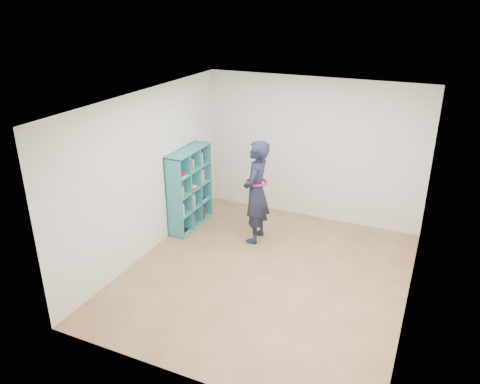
% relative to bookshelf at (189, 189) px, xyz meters
% --- Properties ---
extents(floor, '(4.50, 4.50, 0.00)m').
position_rel_bookshelf_xyz_m(floor, '(1.86, -0.98, -0.71)').
color(floor, brown).
rests_on(floor, ground).
extents(ceiling, '(4.50, 4.50, 0.00)m').
position_rel_bookshelf_xyz_m(ceiling, '(1.86, -0.98, 1.89)').
color(ceiling, white).
rests_on(ceiling, wall_back).
extents(wall_left, '(0.02, 4.50, 2.60)m').
position_rel_bookshelf_xyz_m(wall_left, '(-0.14, -0.98, 0.59)').
color(wall_left, silver).
rests_on(wall_left, floor).
extents(wall_right, '(0.02, 4.50, 2.60)m').
position_rel_bookshelf_xyz_m(wall_right, '(3.86, -0.98, 0.59)').
color(wall_right, silver).
rests_on(wall_right, floor).
extents(wall_back, '(4.00, 0.02, 2.60)m').
position_rel_bookshelf_xyz_m(wall_back, '(1.86, 1.27, 0.59)').
color(wall_back, silver).
rests_on(wall_back, floor).
extents(wall_front, '(4.00, 0.02, 2.60)m').
position_rel_bookshelf_xyz_m(wall_front, '(1.86, -3.23, 0.59)').
color(wall_front, silver).
rests_on(wall_front, floor).
extents(bookshelf, '(0.31, 1.08, 1.44)m').
position_rel_bookshelf_xyz_m(bookshelf, '(0.00, 0.00, 0.00)').
color(bookshelf, teal).
rests_on(bookshelf, floor).
extents(person, '(0.47, 0.67, 1.75)m').
position_rel_bookshelf_xyz_m(person, '(1.29, -0.02, 0.17)').
color(person, black).
rests_on(person, floor).
extents(smartphone, '(0.04, 0.10, 0.14)m').
position_rel_bookshelf_xyz_m(smartphone, '(1.15, 0.04, 0.29)').
color(smartphone, silver).
rests_on(smartphone, person).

